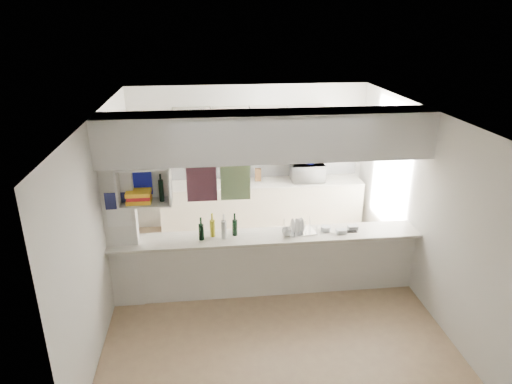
{
  "coord_description": "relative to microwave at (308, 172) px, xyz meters",
  "views": [
    {
      "loc": [
        -0.78,
        -5.5,
        3.71
      ],
      "look_at": [
        -0.09,
        0.5,
        1.36
      ],
      "focal_mm": 32.0,
      "sensor_mm": 36.0,
      "label": 1
    }
  ],
  "objects": [
    {
      "name": "floor",
      "position": [
        -1.02,
        -2.08,
        -1.08
      ],
      "size": [
        4.8,
        4.8,
        0.0
      ],
      "primitive_type": "plane",
      "color": "#997759",
      "rests_on": "ground"
    },
    {
      "name": "ceiling",
      "position": [
        -1.02,
        -2.08,
        1.52
      ],
      "size": [
        4.8,
        4.8,
        0.0
      ],
      "primitive_type": "plane",
      "color": "white",
      "rests_on": "wall_back"
    },
    {
      "name": "wall_back",
      "position": [
        -1.02,
        0.32,
        0.22
      ],
      "size": [
        4.2,
        0.0,
        4.2
      ],
      "primitive_type": "plane",
      "rotation": [
        1.57,
        0.0,
        0.0
      ],
      "color": "silver",
      "rests_on": "floor"
    },
    {
      "name": "wall_left",
      "position": [
        -3.12,
        -2.08,
        0.22
      ],
      "size": [
        0.0,
        4.8,
        4.8
      ],
      "primitive_type": "plane",
      "rotation": [
        1.57,
        0.0,
        1.57
      ],
      "color": "silver",
      "rests_on": "floor"
    },
    {
      "name": "wall_right",
      "position": [
        1.08,
        -2.08,
        0.22
      ],
      "size": [
        0.0,
        4.8,
        4.8
      ],
      "primitive_type": "plane",
      "rotation": [
        1.57,
        0.0,
        -1.57
      ],
      "color": "silver",
      "rests_on": "floor"
    },
    {
      "name": "servery_partition",
      "position": [
        -1.19,
        -2.08,
        0.58
      ],
      "size": [
        4.2,
        0.5,
        2.6
      ],
      "color": "silver",
      "rests_on": "floor"
    },
    {
      "name": "cubby_shelf",
      "position": [
        -2.59,
        -2.14,
        0.63
      ],
      "size": [
        0.65,
        0.35,
        0.5
      ],
      "color": "white",
      "rests_on": "bulkhead"
    },
    {
      "name": "kitchen_run",
      "position": [
        -0.86,
        0.06,
        -0.26
      ],
      "size": [
        3.6,
        0.63,
        2.24
      ],
      "color": "beige",
      "rests_on": "floor"
    },
    {
      "name": "microwave",
      "position": [
        0.0,
        0.0,
        0.0
      ],
      "size": [
        0.58,
        0.4,
        0.32
      ],
      "primitive_type": "imported",
      "rotation": [
        0.0,
        0.0,
        3.14
      ],
      "color": "white",
      "rests_on": "bench_top"
    },
    {
      "name": "bowl",
      "position": [
        0.03,
        -0.0,
        0.19
      ],
      "size": [
        0.24,
        0.24,
        0.06
      ],
      "primitive_type": "imported",
      "color": "#0E149A",
      "rests_on": "microwave"
    },
    {
      "name": "dish_rack",
      "position": [
        -0.56,
        -2.03,
        -0.08
      ],
      "size": [
        0.43,
        0.35,
        0.21
      ],
      "rotation": [
        0.0,
        0.0,
        0.14
      ],
      "color": "silver",
      "rests_on": "breakfast_bar"
    },
    {
      "name": "cup",
      "position": [
        -0.76,
        -2.15,
        -0.09
      ],
      "size": [
        0.18,
        0.18,
        0.11
      ],
      "primitive_type": "imported",
      "rotation": [
        0.0,
        0.0,
        -0.37
      ],
      "color": "white",
      "rests_on": "dish_rack"
    },
    {
      "name": "wine_bottles",
      "position": [
        -1.68,
        -2.07,
        -0.04
      ],
      "size": [
        0.52,
        0.15,
        0.35
      ],
      "color": "black",
      "rests_on": "breakfast_bar"
    },
    {
      "name": "plastic_tubs",
      "position": [
        -0.03,
        -2.07,
        -0.13
      ],
      "size": [
        0.52,
        0.22,
        0.07
      ],
      "color": "silver",
      "rests_on": "breakfast_bar"
    },
    {
      "name": "utensil_jar",
      "position": [
        -1.44,
        0.07,
        -0.09
      ],
      "size": [
        0.1,
        0.1,
        0.13
      ],
      "primitive_type": "cylinder",
      "color": "black",
      "rests_on": "bench_top"
    },
    {
      "name": "knife_block",
      "position": [
        -0.88,
        0.1,
        -0.05
      ],
      "size": [
        0.12,
        0.1,
        0.22
      ],
      "primitive_type": "cube",
      "rotation": [
        0.0,
        0.0,
        -0.1
      ],
      "color": "#52361C",
      "rests_on": "bench_top"
    }
  ]
}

